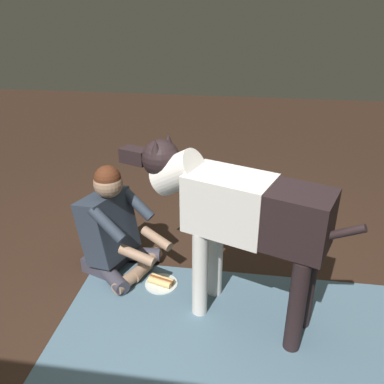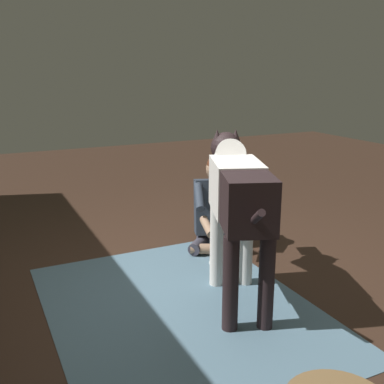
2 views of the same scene
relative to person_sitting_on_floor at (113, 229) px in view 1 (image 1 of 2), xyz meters
The scene contains 5 objects.
ground_plane 0.87m from the person_sitting_on_floor, 143.24° to the left, with size 13.31×13.31×0.00m, color #342218.
area_rug 1.27m from the person_sitting_on_floor, 139.75° to the left, with size 2.24×1.74×0.01m, color slate.
person_sitting_on_floor is the anchor object (origin of this frame).
large_dog 1.07m from the person_sitting_on_floor, 159.31° to the left, with size 1.48×0.68×1.16m.
hot_dog_on_plate 0.53m from the person_sitting_on_floor, 159.31° to the left, with size 0.24×0.24×0.06m.
Camera 1 is at (-0.33, 2.03, 1.94)m, focal length 38.10 mm.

